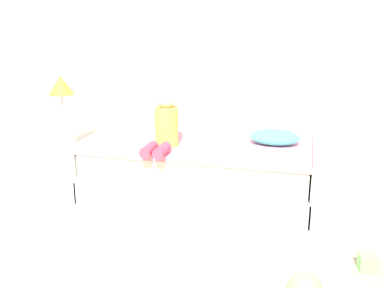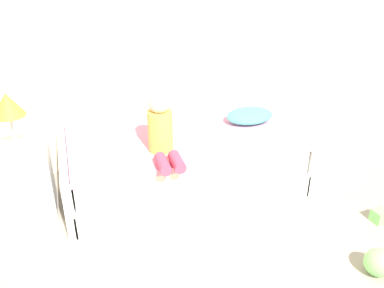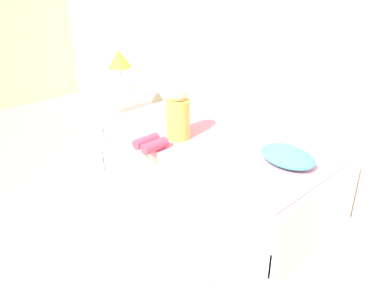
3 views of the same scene
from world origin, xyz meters
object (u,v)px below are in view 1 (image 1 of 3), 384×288
object	(u,v)px
table_lamp	(61,88)
toy_block	(367,263)
bed	(199,169)
nightstand	(66,152)
child_figure	(165,124)
pillow	(275,137)

from	to	relation	value
table_lamp	toy_block	size ratio (longest dim) A/B	4.19
table_lamp	toy_block	world-z (taller)	table_lamp
bed	nightstand	distance (m)	1.35
bed	toy_block	bearing A→B (deg)	-35.73
bed	table_lamp	world-z (taller)	table_lamp
nightstand	toy_block	world-z (taller)	nightstand
child_figure	pillow	size ratio (longest dim) A/B	1.16
bed	child_figure	xyz separation A→B (m)	(-0.24, -0.23, 0.46)
nightstand	table_lamp	bearing A→B (deg)	0.00
nightstand	child_figure	size ratio (longest dim) A/B	1.18
bed	toy_block	xyz separation A→B (m)	(1.36, -0.98, -0.19)
nightstand	child_figure	bearing A→B (deg)	-12.08
table_lamp	toy_block	xyz separation A→B (m)	(2.71, -0.99, -0.88)
bed	nightstand	world-z (taller)	nightstand
bed	table_lamp	distance (m)	1.52
bed	nightstand	xyz separation A→B (m)	(-1.35, 0.01, 0.05)
toy_block	table_lamp	bearing A→B (deg)	160.01
nightstand	child_figure	world-z (taller)	child_figure
bed	nightstand	bearing A→B (deg)	179.65
nightstand	table_lamp	size ratio (longest dim) A/B	1.33
bed	child_figure	bearing A→B (deg)	-136.90
table_lamp	pillow	bearing A→B (deg)	2.61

